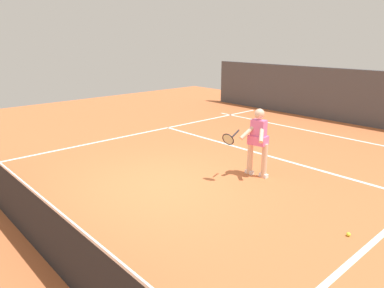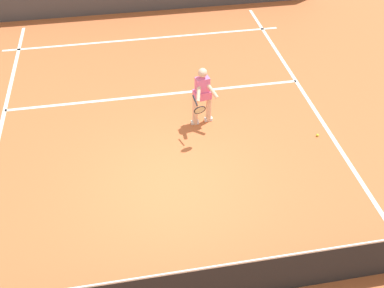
{
  "view_description": "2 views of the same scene",
  "coord_description": "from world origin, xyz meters",
  "views": [
    {
      "loc": [
        -5.73,
        4.38,
        3.03
      ],
      "look_at": [
        -0.48,
        -0.4,
        0.95
      ],
      "focal_mm": 33.9,
      "sensor_mm": 36.0,
      "label": 1
    },
    {
      "loc": [
        0.82,
        6.76,
        6.95
      ],
      "look_at": [
        -0.41,
        -0.18,
        0.85
      ],
      "focal_mm": 41.92,
      "sensor_mm": 36.0,
      "label": 2
    }
  ],
  "objects": [
    {
      "name": "ground_plane",
      "position": [
        0.0,
        0.0,
        0.0
      ],
      "size": [
        23.59,
        23.59,
        0.0
      ],
      "primitive_type": "plane",
      "color": "#C66638"
    },
    {
      "name": "court_net",
      "position": [
        0.0,
        2.91,
        0.52
      ],
      "size": [
        8.62,
        0.08,
        1.11
      ],
      "color": "#4C4C51",
      "rests_on": "ground"
    },
    {
      "name": "tennis_ball_near",
      "position": [
        -3.63,
        -0.9,
        0.03
      ],
      "size": [
        0.07,
        0.07,
        0.07
      ],
      "primitive_type": "sphere",
      "color": "#D1E533",
      "rests_on": "ground"
    },
    {
      "name": "service_line_marking",
      "position": [
        0.0,
        -3.31,
        0.0
      ],
      "size": [
        7.94,
        0.1,
        0.01
      ],
      "primitive_type": "cube",
      "color": "white",
      "rests_on": "ground"
    },
    {
      "name": "baseline_marking",
      "position": [
        0.0,
        -6.57,
        0.0
      ],
      "size": [
        8.94,
        0.1,
        0.01
      ],
      "primitive_type": "cube",
      "color": "white",
      "rests_on": "ground"
    },
    {
      "name": "sideline_left_marking",
      "position": [
        -3.97,
        0.0,
        0.0
      ],
      "size": [
        0.1,
        16.14,
        0.01
      ],
      "primitive_type": "cube",
      "color": "white",
      "rests_on": "ground"
    },
    {
      "name": "tennis_player",
      "position": [
        -0.97,
        -1.91,
        0.85
      ],
      "size": [
        0.71,
        1.03,
        1.55
      ],
      "color": "beige",
      "rests_on": "ground"
    }
  ]
}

